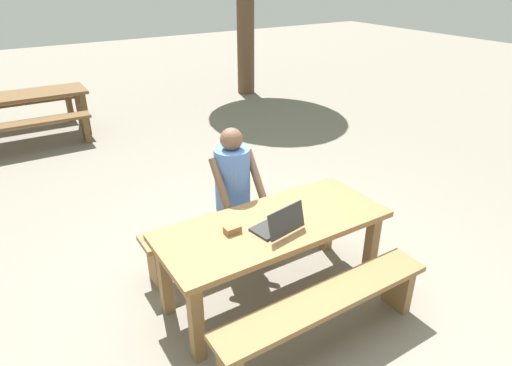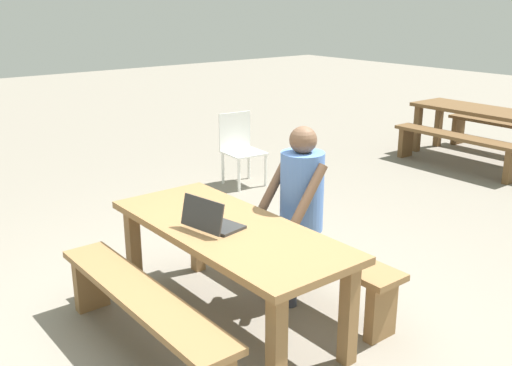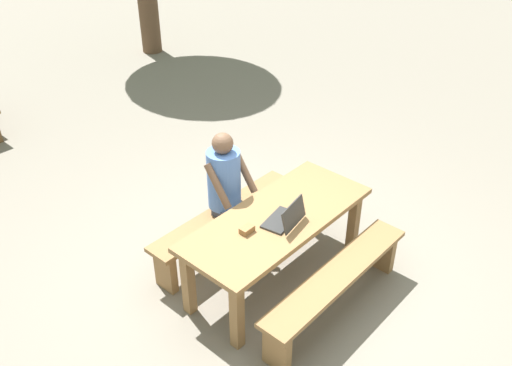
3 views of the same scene
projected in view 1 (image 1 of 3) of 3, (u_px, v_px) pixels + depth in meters
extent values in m
plane|color=gray|center=(272.00, 293.00, 3.83)|extent=(30.00, 30.00, 0.00)
cube|color=olive|center=(274.00, 225.00, 3.51)|extent=(1.89, 0.78, 0.05)
cube|color=olive|center=(196.00, 323.00, 3.05)|extent=(0.09, 0.09, 0.68)
cube|color=olive|center=(371.00, 248.00, 3.86)|extent=(0.09, 0.09, 0.68)
cube|color=olive|center=(165.00, 277.00, 3.49)|extent=(0.09, 0.09, 0.68)
cube|color=olive|center=(328.00, 219.00, 4.30)|extent=(0.09, 0.09, 0.68)
cube|color=olive|center=(326.00, 299.00, 3.12)|extent=(1.79, 0.30, 0.05)
cube|color=olive|center=(398.00, 286.00, 3.60)|extent=(0.08, 0.24, 0.41)
cube|color=olive|center=(233.00, 217.00, 4.14)|extent=(1.79, 0.30, 0.05)
cube|color=olive|center=(156.00, 264.00, 3.87)|extent=(0.08, 0.24, 0.41)
cube|color=olive|center=(299.00, 215.00, 4.62)|extent=(0.08, 0.24, 0.41)
cube|color=#2D2D2D|center=(274.00, 226.00, 3.43)|extent=(0.39, 0.27, 0.02)
cube|color=#2D2D2D|center=(286.00, 221.00, 3.29)|extent=(0.36, 0.12, 0.21)
cube|color=#0F1933|center=(286.00, 220.00, 3.30)|extent=(0.33, 0.10, 0.19)
cube|color=olive|center=(232.00, 229.00, 3.36)|extent=(0.13, 0.08, 0.05)
cylinder|color=#333847|center=(235.00, 247.00, 4.06)|extent=(0.10, 0.10, 0.46)
cylinder|color=#333847|center=(252.00, 241.00, 4.14)|extent=(0.10, 0.10, 0.46)
cube|color=#333847|center=(238.00, 215.00, 4.05)|extent=(0.28, 0.28, 0.12)
cylinder|color=#517AC6|center=(233.00, 179.00, 3.96)|extent=(0.32, 0.32, 0.59)
cylinder|color=brown|center=(220.00, 183.00, 3.78)|extent=(0.07, 0.32, 0.41)
cylinder|color=brown|center=(255.00, 174.00, 3.95)|extent=(0.07, 0.32, 0.41)
sphere|color=brown|center=(232.00, 139.00, 3.79)|extent=(0.20, 0.20, 0.20)
cube|color=brown|center=(18.00, 96.00, 6.94)|extent=(2.04, 0.75, 0.05)
cube|color=brown|center=(85.00, 114.00, 7.32)|extent=(0.09, 0.09, 0.69)
cube|color=brown|center=(79.00, 106.00, 7.72)|extent=(0.09, 0.09, 0.69)
cube|color=brown|center=(27.00, 123.00, 6.56)|extent=(1.83, 0.33, 0.05)
cube|color=brown|center=(85.00, 129.00, 7.04)|extent=(0.08, 0.24, 0.42)
cube|color=brown|center=(18.00, 103.00, 7.55)|extent=(1.83, 0.33, 0.05)
cube|color=brown|center=(70.00, 109.00, 8.03)|extent=(0.08, 0.24, 0.42)
cylinder|color=brown|center=(246.00, 27.00, 9.22)|extent=(0.37, 0.37, 2.79)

